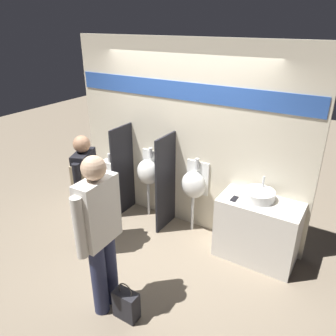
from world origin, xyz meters
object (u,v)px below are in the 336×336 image
at_px(urinal_far, 194,185).
at_px(person_in_vest, 86,185).
at_px(cell_phone, 234,199).
at_px(toilet, 103,190).
at_px(sink_basin, 259,195).
at_px(urinal_near_counter, 148,172).
at_px(shopping_bag, 126,304).
at_px(person_with_lanyard, 100,231).

xyz_separation_m(urinal_far, person_in_vest, (-1.01, -1.08, 0.18)).
height_order(cell_phone, toilet, toilet).
xyz_separation_m(sink_basin, urinal_near_counter, (-1.74, 0.08, -0.15)).
bearing_deg(toilet, urinal_far, 6.89).
relative_size(sink_basin, toilet, 0.45).
distance_m(sink_basin, urinal_far, 0.97).
bearing_deg(urinal_far, toilet, -173.11).
xyz_separation_m(person_in_vest, shopping_bag, (1.18, -0.72, -0.77)).
distance_m(sink_basin, person_in_vest, 2.20).
height_order(person_in_vest, shopping_bag, person_in_vest).
xyz_separation_m(sink_basin, toilet, (-2.54, -0.11, -0.61)).
distance_m(cell_phone, person_in_vest, 1.90).
xyz_separation_m(sink_basin, shopping_bag, (-0.78, -1.71, -0.73)).
height_order(toilet, shopping_bag, toilet).
bearing_deg(cell_phone, toilet, 178.71).
bearing_deg(sink_basin, cell_phone, -147.85).
bearing_deg(urinal_near_counter, urinal_far, 0.00).
height_order(cell_phone, person_in_vest, person_in_vest).
bearing_deg(cell_phone, sink_basin, 32.15).
distance_m(cell_phone, urinal_far, 0.75).
bearing_deg(shopping_bag, person_with_lanyard, 177.69).
bearing_deg(urinal_near_counter, shopping_bag, -61.82).
height_order(person_with_lanyard, shopping_bag, person_with_lanyard).
relative_size(sink_basin, urinal_far, 0.35).
distance_m(sink_basin, urinal_near_counter, 1.75).
bearing_deg(person_with_lanyard, sink_basin, -34.15).
bearing_deg(person_in_vest, cell_phone, -87.00).
height_order(sink_basin, urinal_far, urinal_far).
relative_size(cell_phone, shopping_bag, 0.31).
xyz_separation_m(sink_basin, cell_phone, (-0.25, -0.16, -0.05)).
relative_size(person_in_vest, person_with_lanyard, 0.90).
distance_m(person_in_vest, person_with_lanyard, 1.14).
bearing_deg(toilet, person_in_vest, -56.86).
xyz_separation_m(person_with_lanyard, shopping_bag, (0.28, -0.01, -0.82)).
bearing_deg(shopping_bag, urinal_far, 95.38).
bearing_deg(toilet, urinal_near_counter, 13.59).
relative_size(urinal_near_counter, urinal_far, 1.00).
xyz_separation_m(person_in_vest, person_with_lanyard, (0.89, -0.71, 0.05)).
bearing_deg(urinal_far, sink_basin, -5.06).
relative_size(urinal_near_counter, toilet, 1.28).
height_order(toilet, person_in_vest, person_in_vest).
bearing_deg(toilet, cell_phone, -1.29).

